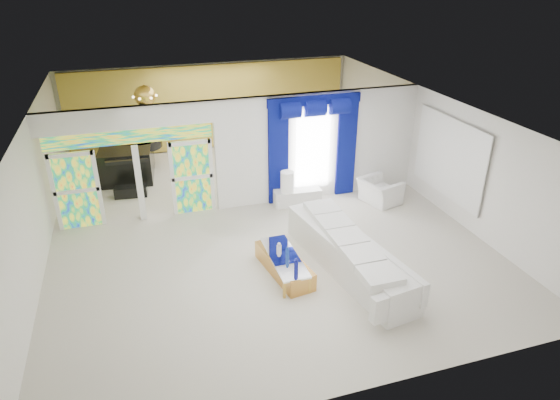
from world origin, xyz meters
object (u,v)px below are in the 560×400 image
object	(u,v)px
white_sofa	(348,255)
armchair	(380,191)
coffee_table	(284,265)
console_table	(297,197)
grand_piano	(127,161)

from	to	relation	value
white_sofa	armchair	xyz separation A→B (m)	(2.26, 2.83, -0.04)
armchair	coffee_table	bearing A→B (deg)	108.61
coffee_table	armchair	size ratio (longest dim) A/B	1.71
coffee_table	console_table	distance (m)	3.38
coffee_table	armchair	world-z (taller)	armchair
white_sofa	armchair	world-z (taller)	white_sofa
armchair	white_sofa	bearing A→B (deg)	124.95
armchair	grand_piano	bearing A→B (deg)	41.97
white_sofa	grand_piano	distance (m)	8.17
white_sofa	armchair	size ratio (longest dim) A/B	3.82
white_sofa	console_table	bearing A→B (deg)	80.69
grand_piano	armchair	bearing A→B (deg)	-25.63
console_table	coffee_table	bearing A→B (deg)	-114.11
white_sofa	console_table	size ratio (longest dim) A/B	3.07
coffee_table	console_table	bearing A→B (deg)	65.89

